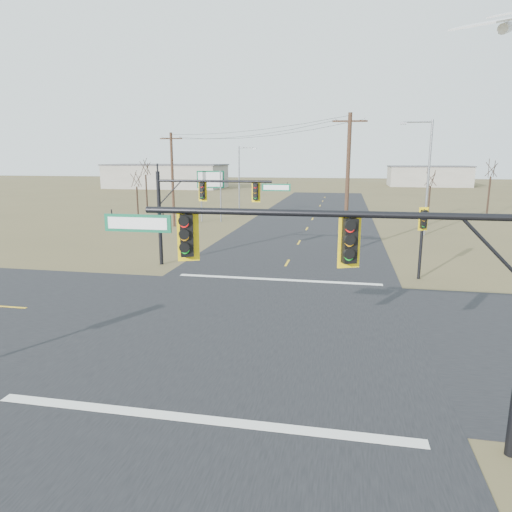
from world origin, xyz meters
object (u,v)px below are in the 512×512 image
Objects in this scene: mast_arm_near at (349,261)px; bare_tree_b at (145,167)px; bare_tree_a at (136,179)px; bare_tree_c at (431,177)px; utility_pole_near at (347,182)px; pedestal_signal_ne at (423,227)px; mast_arm_far at (206,198)px; streetlight_c at (241,176)px; highway_sign at (211,186)px; bare_tree_d at (492,168)px; streetlight_a at (426,172)px; utility_pole_far at (173,179)px.

bare_tree_b reaches higher than mast_arm_near.
bare_tree_a is 34.57m from bare_tree_c.
bare_tree_c is (9.61, 22.10, -0.40)m from utility_pole_near.
mast_arm_far is at bearing 157.34° from pedestal_signal_ne.
bare_tree_a is at bearing -136.33° from streetlight_c.
bare_tree_b is (-12.16, 9.69, 1.92)m from highway_sign.
mast_arm_near reaches higher than highway_sign.
pedestal_signal_ne is at bearing -100.16° from bare_tree_c.
streetlight_c reaches higher than bare_tree_c.
bare_tree_d is at bearing 23.14° from bare_tree_c.
bare_tree_c is (5.26, 29.35, 1.75)m from pedestal_signal_ne.
mast_arm_far is 22.84m from streetlight_a.
bare_tree_d is at bearing -0.04° from highway_sign.
utility_pole_near reaches higher than bare_tree_a.
bare_tree_c is at bearing -1.76° from highway_sign.
mast_arm_near is at bearing -89.93° from utility_pole_near.
pedestal_signal_ne is (4.32, 16.73, -1.47)m from mast_arm_near.
streetlight_a is at bearing 54.41° from utility_pole_near.
bare_tree_a is at bearing 121.93° from mast_arm_far.
streetlight_c is at bearing 101.31° from pedestal_signal_ne.
streetlight_c is at bearing 82.82° from mast_arm_near.
bare_tree_d is at bearing 0.61° from bare_tree_b.
bare_tree_a is (-6.62, 5.39, -0.28)m from utility_pole_far.
utility_pole_far is at bearing -56.41° from bare_tree_b.
mast_arm_far is 29.98m from streetlight_c.
streetlight_a is (2.71, 17.12, 2.72)m from pedestal_signal_ne.
mast_arm_far reaches higher than pedestal_signal_ne.
bare_tree_b is (-34.23, 14.91, 0.12)m from streetlight_a.
bare_tree_d is at bearing 22.75° from utility_pole_far.
streetlight_c reaches higher than highway_sign.
streetlight_c is at bearing 153.21° from streetlight_a.
bare_tree_c is (36.78, -2.68, -1.08)m from bare_tree_b.
bare_tree_a is (-10.98, -7.19, -0.11)m from streetlight_c.
bare_tree_d is (34.78, 14.58, 0.95)m from utility_pole_far.
pedestal_signal_ne is 0.45× the size of utility_pole_far.
bare_tree_b is at bearing 162.80° from streetlight_a.
utility_pole_near is 36.78m from bare_tree_b.
utility_pole_far reaches higher than bare_tree_c.
bare_tree_c is at bearing 22.64° from utility_pole_far.
utility_pole_near is (-0.03, 23.98, 0.68)m from mast_arm_near.
mast_arm_far is 40.91m from bare_tree_d.
bare_tree_d reaches higher than bare_tree_a.
bare_tree_a is 42.43m from bare_tree_d.
utility_pole_far is 1.69× the size of highway_sign.
bare_tree_d reaches higher than mast_arm_far.
streetlight_c is (-13.47, 47.23, 0.20)m from mast_arm_near.
bare_tree_a is at bearing 156.43° from highway_sign.
streetlight_a is at bearing 62.05° from pedestal_signal_ne.
bare_tree_b is (-18.25, 31.17, 1.48)m from mast_arm_far.
mast_arm_far is at bearing -55.38° from bare_tree_a.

